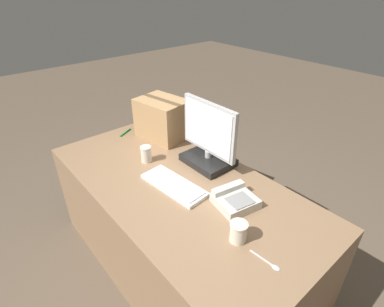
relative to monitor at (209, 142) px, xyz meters
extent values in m
plane|color=brown|center=(0.05, -0.28, -0.87)|extent=(12.00, 12.00, 0.00)
cube|color=#8C6B4C|center=(0.05, -0.28, -0.51)|extent=(1.80, 0.90, 0.72)
cube|color=black|center=(0.00, 0.00, -0.13)|extent=(0.31, 0.25, 0.05)
cylinder|color=#B2B2B2|center=(0.00, 0.00, -0.09)|extent=(0.04, 0.04, 0.04)
cube|color=#B2B2B2|center=(0.00, 0.00, 0.10)|extent=(0.44, 0.03, 0.33)
cube|color=white|center=(0.00, -0.02, 0.10)|extent=(0.40, 0.01, 0.29)
cube|color=silver|center=(0.06, -0.33, -0.15)|extent=(0.44, 0.20, 0.02)
cube|color=silver|center=(0.06, -0.33, -0.13)|extent=(0.40, 0.16, 0.01)
cube|color=beige|center=(0.40, -0.18, -0.13)|extent=(0.23, 0.24, 0.05)
cube|color=beige|center=(0.33, -0.16, -0.09)|extent=(0.08, 0.20, 0.03)
cube|color=gray|center=(0.44, -0.18, -0.10)|extent=(0.13, 0.14, 0.01)
cylinder|color=beige|center=(-0.28, -0.30, -0.11)|extent=(0.07, 0.07, 0.10)
cylinder|color=beige|center=(-0.28, -0.30, -0.05)|extent=(0.07, 0.07, 0.01)
cylinder|color=beige|center=(0.58, -0.36, -0.11)|extent=(0.08, 0.08, 0.10)
cylinder|color=beige|center=(0.58, -0.36, -0.06)|extent=(0.09, 0.09, 0.01)
cube|color=silver|center=(0.72, -0.35, -0.15)|extent=(0.12, 0.02, 0.00)
ellipsoid|color=silver|center=(0.79, -0.35, -0.15)|extent=(0.04, 0.03, 0.00)
cube|color=tan|center=(-0.50, 0.00, -0.01)|extent=(0.40, 0.32, 0.30)
cube|color=brown|center=(-0.50, 0.00, 0.14)|extent=(0.35, 0.10, 0.00)
cylinder|color=#198C33|center=(-0.74, -0.20, -0.15)|extent=(0.08, 0.13, 0.01)
camera|label=1|loc=(1.20, -1.17, 0.92)|focal=28.00mm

